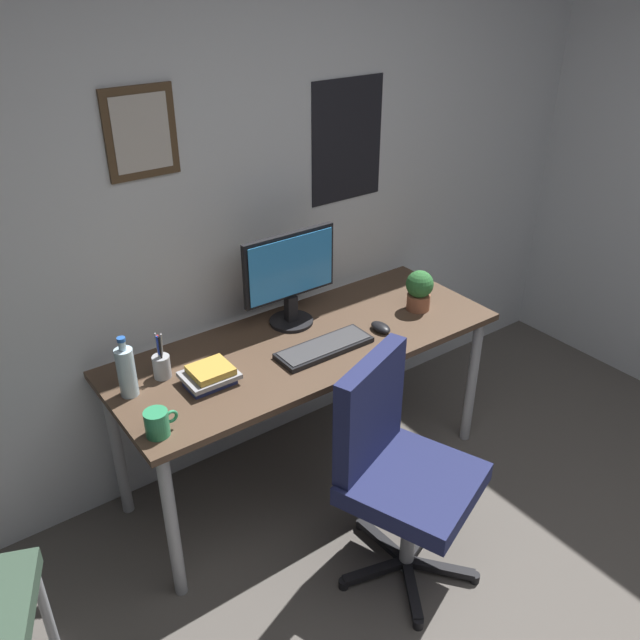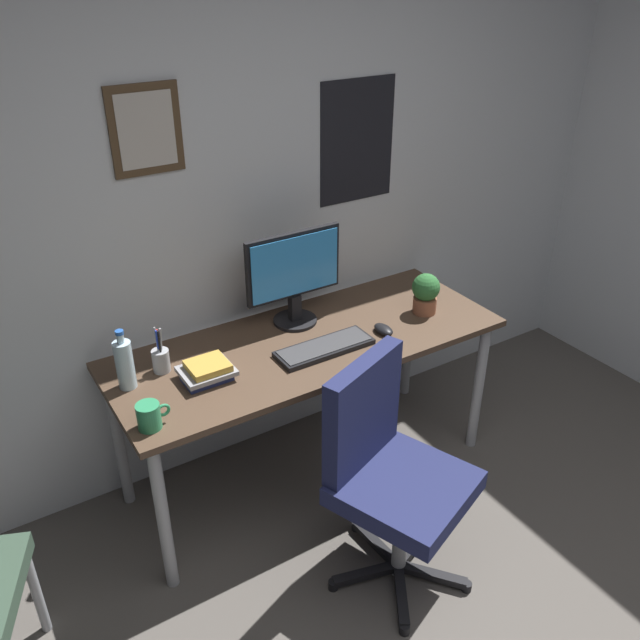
{
  "view_description": "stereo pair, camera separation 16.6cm",
  "coord_description": "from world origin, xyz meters",
  "px_view_note": "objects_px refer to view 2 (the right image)",
  "views": [
    {
      "loc": [
        -1.35,
        -0.31,
        2.25
      ],
      "look_at": [
        0.07,
        1.64,
        0.9
      ],
      "focal_mm": 37.38,
      "sensor_mm": 36.0,
      "label": 1
    },
    {
      "loc": [
        -1.21,
        -0.4,
        2.25
      ],
      "look_at": [
        0.07,
        1.64,
        0.9
      ],
      "focal_mm": 37.38,
      "sensor_mm": 36.0,
      "label": 2
    }
  ],
  "objects_px": {
    "keyboard": "(324,348)",
    "computer_mouse": "(383,329)",
    "water_bottle": "(125,364)",
    "pen_cup": "(161,359)",
    "coffee_mug_near": "(149,416)",
    "potted_plant": "(425,292)",
    "office_chair": "(388,466)",
    "monitor": "(294,274)",
    "book_stack_left": "(207,371)"
  },
  "relations": [
    {
      "from": "office_chair",
      "to": "monitor",
      "type": "bearing_deg",
      "value": 84.9
    },
    {
      "from": "monitor",
      "to": "potted_plant",
      "type": "xyz_separation_m",
      "value": [
        0.56,
        -0.24,
        -0.13
      ]
    },
    {
      "from": "pen_cup",
      "to": "book_stack_left",
      "type": "bearing_deg",
      "value": -49.62
    },
    {
      "from": "keyboard",
      "to": "coffee_mug_near",
      "type": "relative_size",
      "value": 3.46
    },
    {
      "from": "computer_mouse",
      "to": "office_chair",
      "type": "bearing_deg",
      "value": -124.42
    },
    {
      "from": "computer_mouse",
      "to": "water_bottle",
      "type": "bearing_deg",
      "value": 169.7
    },
    {
      "from": "monitor",
      "to": "computer_mouse",
      "type": "height_order",
      "value": "monitor"
    },
    {
      "from": "computer_mouse",
      "to": "coffee_mug_near",
      "type": "bearing_deg",
      "value": -175.23
    },
    {
      "from": "computer_mouse",
      "to": "coffee_mug_near",
      "type": "height_order",
      "value": "coffee_mug_near"
    },
    {
      "from": "water_bottle",
      "to": "potted_plant",
      "type": "relative_size",
      "value": 1.29
    },
    {
      "from": "pen_cup",
      "to": "computer_mouse",
      "type": "bearing_deg",
      "value": -14.0
    },
    {
      "from": "potted_plant",
      "to": "pen_cup",
      "type": "bearing_deg",
      "value": 171.61
    },
    {
      "from": "office_chair",
      "to": "keyboard",
      "type": "distance_m",
      "value": 0.58
    },
    {
      "from": "water_bottle",
      "to": "pen_cup",
      "type": "height_order",
      "value": "water_bottle"
    },
    {
      "from": "coffee_mug_near",
      "to": "pen_cup",
      "type": "xyz_separation_m",
      "value": [
        0.16,
        0.33,
        0.0
      ]
    },
    {
      "from": "water_bottle",
      "to": "potted_plant",
      "type": "bearing_deg",
      "value": -5.99
    },
    {
      "from": "keyboard",
      "to": "pen_cup",
      "type": "xyz_separation_m",
      "value": [
        -0.64,
        0.22,
        0.04
      ]
    },
    {
      "from": "coffee_mug_near",
      "to": "book_stack_left",
      "type": "distance_m",
      "value": 0.34
    },
    {
      "from": "water_bottle",
      "to": "pen_cup",
      "type": "relative_size",
      "value": 1.26
    },
    {
      "from": "keyboard",
      "to": "book_stack_left",
      "type": "distance_m",
      "value": 0.51
    },
    {
      "from": "coffee_mug_near",
      "to": "computer_mouse",
      "type": "bearing_deg",
      "value": 4.77
    },
    {
      "from": "computer_mouse",
      "to": "book_stack_left",
      "type": "bearing_deg",
      "value": 174.35
    },
    {
      "from": "computer_mouse",
      "to": "book_stack_left",
      "type": "relative_size",
      "value": 0.54
    },
    {
      "from": "office_chair",
      "to": "coffee_mug_near",
      "type": "height_order",
      "value": "office_chair"
    },
    {
      "from": "office_chair",
      "to": "potted_plant",
      "type": "xyz_separation_m",
      "value": [
        0.63,
        0.57,
        0.32
      ]
    },
    {
      "from": "keyboard",
      "to": "book_stack_left",
      "type": "relative_size",
      "value": 2.09
    },
    {
      "from": "office_chair",
      "to": "coffee_mug_near",
      "type": "bearing_deg",
      "value": 150.52
    },
    {
      "from": "keyboard",
      "to": "pen_cup",
      "type": "relative_size",
      "value": 2.15
    },
    {
      "from": "coffee_mug_near",
      "to": "potted_plant",
      "type": "xyz_separation_m",
      "value": [
        1.39,
        0.15,
        0.06
      ]
    },
    {
      "from": "water_bottle",
      "to": "book_stack_left",
      "type": "height_order",
      "value": "water_bottle"
    },
    {
      "from": "computer_mouse",
      "to": "book_stack_left",
      "type": "distance_m",
      "value": 0.81
    },
    {
      "from": "water_bottle",
      "to": "coffee_mug_near",
      "type": "distance_m",
      "value": 0.3
    },
    {
      "from": "keyboard",
      "to": "computer_mouse",
      "type": "distance_m",
      "value": 0.3
    },
    {
      "from": "office_chair",
      "to": "book_stack_left",
      "type": "height_order",
      "value": "office_chair"
    },
    {
      "from": "office_chair",
      "to": "coffee_mug_near",
      "type": "xyz_separation_m",
      "value": [
        -0.75,
        0.43,
        0.27
      ]
    },
    {
      "from": "coffee_mug_near",
      "to": "potted_plant",
      "type": "relative_size",
      "value": 0.64
    },
    {
      "from": "monitor",
      "to": "computer_mouse",
      "type": "bearing_deg",
      "value": -46.78
    },
    {
      "from": "monitor",
      "to": "keyboard",
      "type": "xyz_separation_m",
      "value": [
        -0.02,
        -0.28,
        -0.23
      ]
    },
    {
      "from": "computer_mouse",
      "to": "pen_cup",
      "type": "height_order",
      "value": "pen_cup"
    },
    {
      "from": "monitor",
      "to": "book_stack_left",
      "type": "bearing_deg",
      "value": -157.47
    },
    {
      "from": "coffee_mug_near",
      "to": "book_stack_left",
      "type": "relative_size",
      "value": 0.6
    },
    {
      "from": "pen_cup",
      "to": "book_stack_left",
      "type": "distance_m",
      "value": 0.2
    },
    {
      "from": "office_chair",
      "to": "pen_cup",
      "type": "distance_m",
      "value": 0.99
    },
    {
      "from": "monitor",
      "to": "pen_cup",
      "type": "bearing_deg",
      "value": -174.4
    },
    {
      "from": "keyboard",
      "to": "coffee_mug_near",
      "type": "xyz_separation_m",
      "value": [
        -0.81,
        -0.11,
        0.04
      ]
    },
    {
      "from": "computer_mouse",
      "to": "potted_plant",
      "type": "height_order",
      "value": "potted_plant"
    },
    {
      "from": "office_chair",
      "to": "keyboard",
      "type": "xyz_separation_m",
      "value": [
        0.05,
        0.53,
        0.23
      ]
    },
    {
      "from": "keyboard",
      "to": "computer_mouse",
      "type": "bearing_deg",
      "value": -3.32
    },
    {
      "from": "water_bottle",
      "to": "pen_cup",
      "type": "xyz_separation_m",
      "value": [
        0.15,
        0.04,
        -0.05
      ]
    },
    {
      "from": "keyboard",
      "to": "office_chair",
      "type": "bearing_deg",
      "value": -95.82
    }
  ]
}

